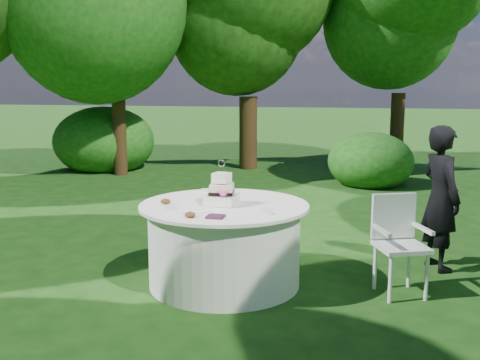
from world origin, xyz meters
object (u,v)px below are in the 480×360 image
table (224,244)px  guest (441,198)px  napkins (216,217)px  chair (398,236)px  cake (222,193)px

table → guest: bearing=25.3°
guest → table: bearing=88.8°
napkins → chair: 1.67m
table → cake: size_ratio=3.78×
chair → cake: bearing=-172.7°
napkins → guest: size_ratio=0.10×
table → chair: chair is taller
table → chair: (1.56, 0.17, 0.13)m
guest → table: size_ratio=0.94×
napkins → cake: cake is taller
cake → napkins: bearing=-80.8°
guest → cake: size_ratio=3.54×
napkins → table: 0.66m
napkins → cake: 0.51m
napkins → guest: (1.93, 1.47, -0.05)m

